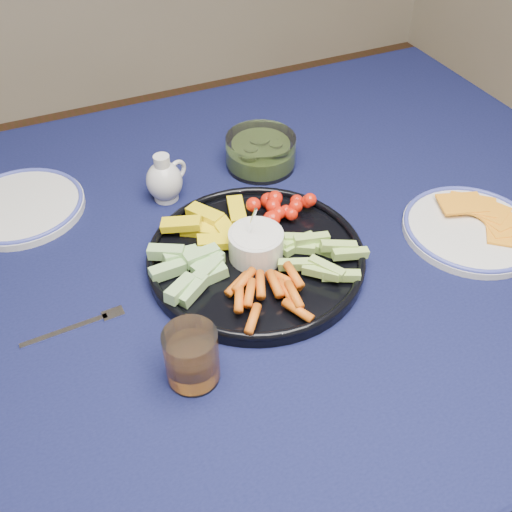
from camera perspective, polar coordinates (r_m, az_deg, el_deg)
name	(u,v)px	position (r m, az deg, el deg)	size (l,w,h in m)	color
dining_table	(189,295)	(0.99, -6.76, -3.94)	(1.67, 1.07, 0.75)	#462F17
crudite_platter	(255,254)	(0.90, -0.12, 0.20)	(0.35, 0.35, 0.11)	black
creamer_pitcher	(165,180)	(1.04, -9.11, 7.49)	(0.08, 0.07, 0.09)	silver
pickle_bowl	(261,153)	(1.12, 0.48, 10.25)	(0.13, 0.13, 0.06)	silver
cheese_plate	(471,227)	(1.03, 20.72, 2.69)	(0.23, 0.23, 0.03)	silver
juice_tumbler	(192,359)	(0.75, -6.42, -10.18)	(0.07, 0.07, 0.08)	silver
fork_left	(82,325)	(0.87, -17.00, -6.60)	(0.15, 0.02, 0.00)	white
fork_right	(501,248)	(1.03, 23.32, 0.76)	(0.13, 0.14, 0.00)	white
side_plate_extra	(21,206)	(1.10, -22.45, 4.63)	(0.22, 0.22, 0.02)	silver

